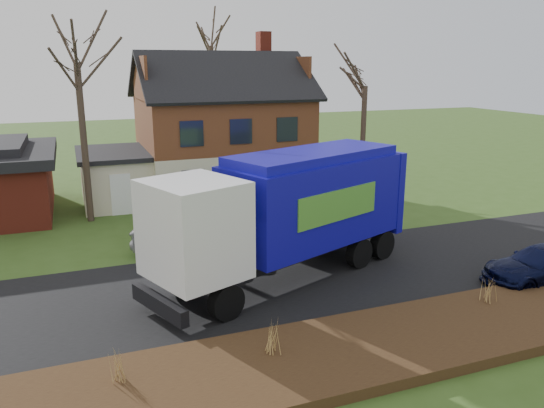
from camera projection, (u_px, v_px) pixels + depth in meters
name	position (u px, v px, depth m)	size (l,w,h in m)	color
ground	(277.00, 281.00, 18.62)	(120.00, 120.00, 0.00)	#35531B
road	(277.00, 281.00, 18.61)	(80.00, 7.00, 0.02)	black
mulch_verge	(351.00, 352.00, 13.79)	(80.00, 3.50, 0.30)	black
main_house	(213.00, 124.00, 30.66)	(12.95, 8.95, 9.26)	beige
garbage_truck	(291.00, 207.00, 18.48)	(10.63, 6.36, 4.43)	black
silver_sedan	(191.00, 235.00, 21.25)	(1.59, 4.55, 1.50)	#97999E
navy_wagon	(544.00, 265.00, 18.35)	(1.82, 4.47, 1.30)	black
tree_front_west	(74.00, 37.00, 23.64)	(3.50, 3.50, 10.40)	#3E3025
tree_front_east	(366.00, 66.00, 27.75)	(3.23, 3.23, 8.96)	#413127
tree_back	(211.00, 29.00, 37.85)	(3.71, 3.71, 11.75)	#3E3025
grass_clump_west	(118.00, 363.00, 12.21)	(0.32, 0.27, 0.86)	#9E7B45
grass_clump_mid	(272.00, 338.00, 13.32)	(0.32, 0.26, 0.88)	tan
grass_clump_east	(489.00, 290.00, 16.27)	(0.31, 0.25, 0.77)	#AF8A4D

